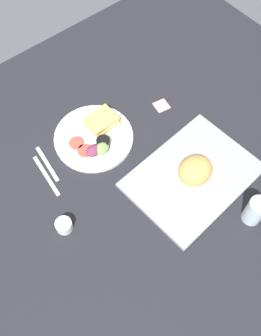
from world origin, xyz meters
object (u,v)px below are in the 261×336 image
(drinking_glass, at_px, (255,211))
(sticky_note, at_px, (161,106))
(plate_with_salad, at_px, (96,136))
(knife, at_px, (46,175))
(fork, at_px, (47,164))
(serving_tray, at_px, (192,176))
(bread_plate_near, at_px, (194,172))
(espresso_cup, at_px, (64,225))

(drinking_glass, distance_m, sticky_note, 0.56)
(drinking_glass, bearing_deg, sticky_note, -98.74)
(plate_with_salad, relative_size, knife, 1.59)
(plate_with_salad, distance_m, sticky_note, 0.30)
(knife, bearing_deg, fork, 148.66)
(serving_tray, xyz_separation_m, plate_with_salad, (0.17, -0.36, 0.01))
(drinking_glass, bearing_deg, plate_with_salad, -69.96)
(serving_tray, distance_m, sticky_note, 0.34)
(drinking_glass, distance_m, fork, 0.75)
(bread_plate_near, bearing_deg, sticky_note, -113.34)
(bread_plate_near, relative_size, espresso_cup, 3.89)
(plate_with_salad, distance_m, knife, 0.24)
(drinking_glass, xyz_separation_m, sticky_note, (-0.09, -0.55, -0.06))
(drinking_glass, relative_size, espresso_cup, 2.00)
(espresso_cup, bearing_deg, drinking_glass, 144.12)
(plate_with_salad, xyz_separation_m, drinking_glass, (-0.22, 0.59, 0.04))
(serving_tray, relative_size, plate_with_salad, 1.49)
(drinking_glass, bearing_deg, espresso_cup, -35.88)
(plate_with_salad, relative_size, fork, 1.78)
(drinking_glass, height_order, knife, drinking_glass)
(plate_with_salad, xyz_separation_m, fork, (0.21, -0.02, -0.01))
(serving_tray, relative_size, drinking_glass, 4.01)
(drinking_glass, bearing_deg, bread_plate_near, -76.87)
(bread_plate_near, height_order, fork, bread_plate_near)
(fork, xyz_separation_m, knife, (0.03, 0.04, 0.00))
(drinking_glass, relative_size, sticky_note, 2.00)
(drinking_glass, distance_m, espresso_cup, 0.63)
(fork, bearing_deg, sticky_note, 89.42)
(plate_with_salad, bearing_deg, knife, 3.86)
(knife, xyz_separation_m, sticky_note, (-0.54, 0.02, -0.00))
(bread_plate_near, height_order, knife, bread_plate_near)
(sticky_note, bearing_deg, serving_tray, 67.27)
(plate_with_salad, height_order, fork, plate_with_salad)
(drinking_glass, height_order, fork, drinking_glass)
(espresso_cup, distance_m, fork, 0.26)
(espresso_cup, height_order, sticky_note, espresso_cup)
(plate_with_salad, relative_size, sticky_note, 5.40)
(bread_plate_near, xyz_separation_m, drinking_glass, (-0.05, 0.23, -0.00))
(sticky_note, bearing_deg, bread_plate_near, 66.66)
(serving_tray, height_order, plate_with_salad, plate_with_salad)
(knife, height_order, sticky_note, knife)
(fork, distance_m, sticky_note, 0.51)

